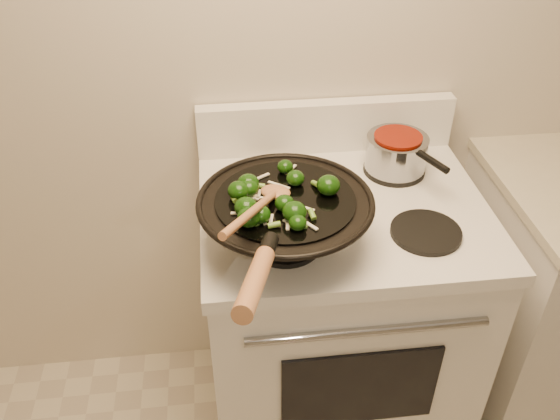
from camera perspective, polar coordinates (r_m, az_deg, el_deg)
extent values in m
plane|color=beige|center=(1.78, 11.28, 17.29)|extent=(3.50, 0.00, 3.50)
cube|color=white|center=(1.94, 5.26, -11.05)|extent=(0.76, 0.64, 0.88)
cube|color=white|center=(1.63, 6.14, -0.06)|extent=(0.78, 0.66, 0.04)
cube|color=white|center=(1.82, 4.43, 8.07)|extent=(0.78, 0.05, 0.16)
cylinder|color=gray|center=(1.47, 8.46, -11.48)|extent=(0.60, 0.02, 0.02)
cube|color=black|center=(1.65, 7.69, -16.70)|extent=(0.42, 0.01, 0.28)
cylinder|color=black|center=(1.47, 0.50, -3.16)|extent=(0.18, 0.18, 0.01)
cylinder|color=black|center=(1.55, 13.86, -2.08)|extent=(0.18, 0.18, 0.01)
cylinder|color=black|center=(1.71, -0.74, 3.22)|extent=(0.18, 0.18, 0.01)
cylinder|color=black|center=(1.78, 10.91, 3.90)|extent=(0.18, 0.18, 0.01)
torus|color=black|center=(1.39, 0.53, 0.88)|extent=(0.42, 0.42, 0.02)
cylinder|color=black|center=(1.39, 0.53, 0.98)|extent=(0.33, 0.33, 0.01)
cylinder|color=black|center=(1.17, -1.12, -3.46)|extent=(0.05, 0.08, 0.05)
cylinder|color=#A46840|center=(1.04, -2.45, -6.94)|extent=(0.09, 0.22, 0.09)
ellipsoid|color=#103208|center=(1.48, 0.50, 4.19)|extent=(0.04, 0.04, 0.03)
cylinder|color=#467329|center=(1.48, 0.96, 3.89)|extent=(0.02, 0.02, 0.01)
ellipsoid|color=#103208|center=(1.38, -4.01, 1.89)|extent=(0.05, 0.05, 0.04)
ellipsoid|color=#103208|center=(1.39, -3.02, 2.14)|extent=(0.05, 0.05, 0.04)
ellipsoid|color=#103208|center=(1.41, -3.08, 2.58)|extent=(0.05, 0.05, 0.04)
cylinder|color=#467329|center=(1.42, -2.43, 2.11)|extent=(0.02, 0.02, 0.02)
ellipsoid|color=#103208|center=(1.31, -1.91, -0.43)|extent=(0.05, 0.05, 0.04)
ellipsoid|color=#103208|center=(1.43, 1.49, 3.09)|extent=(0.04, 0.04, 0.04)
ellipsoid|color=#103208|center=(1.30, -3.04, -0.72)|extent=(0.05, 0.05, 0.04)
cylinder|color=#467329|center=(1.31, -2.35, -1.19)|extent=(0.02, 0.02, 0.02)
ellipsoid|color=#103208|center=(1.31, 1.40, -0.18)|extent=(0.06, 0.06, 0.05)
ellipsoid|color=#103208|center=(1.34, 0.43, 0.66)|extent=(0.04, 0.04, 0.04)
ellipsoid|color=#103208|center=(1.29, 1.71, -1.22)|extent=(0.04, 0.04, 0.03)
cylinder|color=#467329|center=(1.30, 2.23, -1.54)|extent=(0.02, 0.02, 0.02)
ellipsoid|color=#103208|center=(1.40, 4.69, 2.39)|extent=(0.06, 0.06, 0.05)
ellipsoid|color=#103208|center=(1.33, -3.29, 0.27)|extent=(0.05, 0.05, 0.05)
cube|color=white|center=(1.40, -2.04, 1.47)|extent=(0.02, 0.04, 0.00)
cube|color=white|center=(1.31, 0.75, -1.17)|extent=(0.01, 0.06, 0.00)
cube|color=white|center=(1.32, -1.73, -0.78)|extent=(0.02, 0.05, 0.00)
cube|color=white|center=(1.32, -0.86, -1.00)|extent=(0.02, 0.04, 0.00)
cube|color=white|center=(1.30, 2.96, -1.49)|extent=(0.03, 0.04, 0.00)
cube|color=white|center=(1.46, -1.89, 3.17)|extent=(0.05, 0.03, 0.00)
cube|color=white|center=(1.49, 1.04, 3.93)|extent=(0.04, 0.04, 0.00)
cube|color=white|center=(1.39, -2.10, 1.17)|extent=(0.06, 0.01, 0.00)
cube|color=white|center=(1.34, -3.33, -0.25)|extent=(0.04, 0.03, 0.00)
cube|color=white|center=(1.34, -3.72, -0.34)|extent=(0.05, 0.02, 0.00)
cube|color=white|center=(1.43, -0.12, 2.41)|extent=(0.05, 0.04, 0.00)
cube|color=white|center=(1.36, 2.49, 0.20)|extent=(0.04, 0.03, 0.00)
cube|color=white|center=(1.31, 1.23, -1.36)|extent=(0.04, 0.04, 0.00)
cylinder|color=olive|center=(1.38, -4.45, 1.11)|extent=(0.02, 0.03, 0.02)
cylinder|color=olive|center=(1.34, -1.80, -0.02)|extent=(0.02, 0.03, 0.02)
cylinder|color=olive|center=(1.42, -2.02, 2.35)|extent=(0.03, 0.03, 0.02)
cylinder|color=olive|center=(1.30, -0.56, -1.43)|extent=(0.03, 0.03, 0.01)
cylinder|color=olive|center=(1.43, 3.43, 2.54)|extent=(0.02, 0.03, 0.02)
cylinder|color=olive|center=(1.33, 3.11, -0.43)|extent=(0.03, 0.02, 0.02)
sphere|color=beige|center=(1.39, -2.41, 1.35)|extent=(0.01, 0.01, 0.01)
sphere|color=beige|center=(1.36, 0.27, 0.29)|extent=(0.01, 0.01, 0.01)
sphere|color=beige|center=(1.40, -3.69, 1.65)|extent=(0.01, 0.01, 0.01)
ellipsoid|color=#A46840|center=(1.40, -0.43, 1.76)|extent=(0.09, 0.08, 0.02)
cylinder|color=#A46840|center=(1.25, -2.79, -0.26)|extent=(0.15, 0.27, 0.11)
cylinder|color=gray|center=(1.75, 11.12, 5.45)|extent=(0.18, 0.18, 0.10)
cylinder|color=#701205|center=(1.72, 11.32, 6.94)|extent=(0.14, 0.14, 0.01)
cylinder|color=black|center=(1.64, 14.52, 4.52)|extent=(0.06, 0.11, 0.02)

